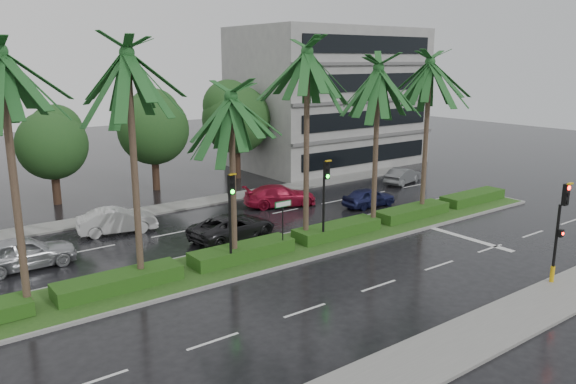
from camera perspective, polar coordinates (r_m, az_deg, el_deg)
ground at (r=27.81m, az=1.75°, el=-6.30°), size 120.00×120.00×0.00m
near_sidewalk at (r=21.44m, az=19.50°, el=-13.15°), size 40.00×2.40×0.12m
far_sidewalk at (r=37.50m, az=-9.78°, el=-1.19°), size 40.00×2.00×0.12m
median at (r=28.53m, az=0.49°, el=-5.62°), size 36.00×4.00×0.15m
hedge at (r=28.41m, az=0.49°, el=-4.91°), size 35.20×1.40×0.60m
lane_markings at (r=29.41m, az=6.92°, el=-5.28°), size 34.00×13.06×0.01m
palm_row at (r=26.27m, az=-1.71°, el=11.40°), size 26.30×4.20×10.38m
signal_near at (r=25.89m, az=25.88°, el=-3.36°), size 0.34×0.45×4.36m
signal_median_left at (r=24.97m, az=-5.83°, el=-1.46°), size 0.34×0.42×4.36m
signal_median_right at (r=28.11m, az=3.80°, el=0.26°), size 0.34×0.42×4.36m
street_sign at (r=26.95m, az=-0.52°, el=-2.20°), size 0.95×0.09×2.60m
bg_trees at (r=41.67m, az=-13.58°, el=6.47°), size 32.73×5.42×7.83m
building at (r=51.02m, az=4.13°, el=9.55°), size 16.00×10.00×12.00m
car_silver at (r=28.35m, az=-25.27°, el=-5.59°), size 1.84×4.53×1.54m
car_white at (r=32.28m, az=-16.97°, el=-2.80°), size 2.28×4.43×1.39m
car_darkgrey at (r=29.95m, az=-5.63°, el=-3.54°), size 2.93×5.17×1.36m
car_red at (r=36.53m, az=-0.81°, el=-0.37°), size 3.35×5.10×1.37m
car_blue at (r=36.74m, az=8.21°, el=-0.53°), size 1.69×3.74×1.25m
car_grey at (r=43.98m, az=11.58°, el=1.62°), size 2.20×3.96×1.23m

